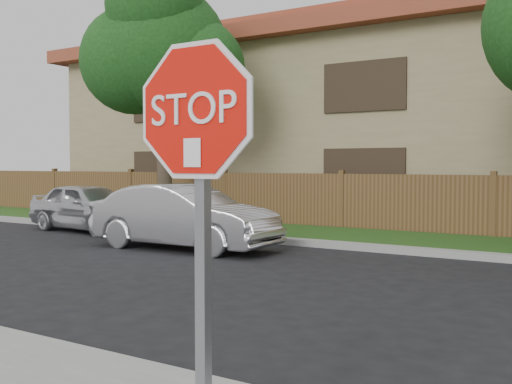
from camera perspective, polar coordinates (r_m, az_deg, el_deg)
The scene contains 7 objects.
far_curb at distance 12.59m, azimuth 18.89°, elevation -5.66°, with size 70.00×0.30×0.15m, color gray.
grass_strip at distance 14.19m, azimuth 20.42°, elevation -4.82°, with size 70.00×3.00×0.12m, color #1E4714.
fence at distance 15.68m, azimuth 21.65°, elevation -1.43°, with size 70.00×0.12×1.60m, color #4F361C.
tree_left at distance 18.29m, azimuth -9.03°, elevation 13.20°, with size 4.80×3.90×7.78m.
stop_sign at distance 3.17m, azimuth -5.59°, elevation 1.92°, with size 1.01×0.13×2.55m.
sedan_far_left at distance 17.29m, azimuth -15.63°, elevation -1.37°, with size 1.60×3.98×1.36m, color silver.
sedan_left at distance 13.23m, azimuth -6.87°, elevation -2.36°, with size 1.51×4.33×1.43m, color #BBBABF.
Camera 1 is at (2.83, -3.99, 1.87)m, focal length 42.00 mm.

